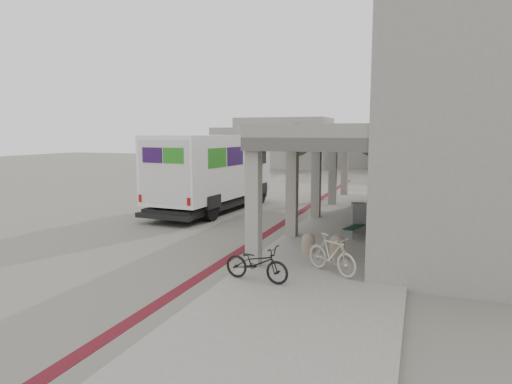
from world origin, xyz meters
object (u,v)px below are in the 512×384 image
at_px(bicycle_cream, 332,254).
at_px(bench, 356,228).
at_px(fedex_truck, 213,171).
at_px(utility_cabinet, 358,218).
at_px(bicycle_black, 257,263).

bearing_deg(bicycle_cream, bench, 34.20).
distance_m(fedex_truck, bicycle_cream, 11.32).
height_order(utility_cabinet, bicycle_black, utility_cabinet).
relative_size(utility_cabinet, bicycle_cream, 0.64).
bearing_deg(fedex_truck, bench, -22.27).
relative_size(bicycle_black, bicycle_cream, 1.01).
height_order(fedex_truck, utility_cabinet, fedex_truck).
relative_size(bench, bicycle_black, 0.94).
height_order(fedex_truck, bench, fedex_truck).
distance_m(utility_cabinet, bicycle_black, 6.80).
xyz_separation_m(bench, utility_cabinet, (-0.01, 0.61, 0.28)).
height_order(bench, utility_cabinet, utility_cabinet).
relative_size(fedex_truck, utility_cabinet, 8.08).
relative_size(utility_cabinet, bicycle_black, 0.63).
xyz_separation_m(utility_cabinet, bicycle_black, (-1.66, -6.60, -0.09)).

